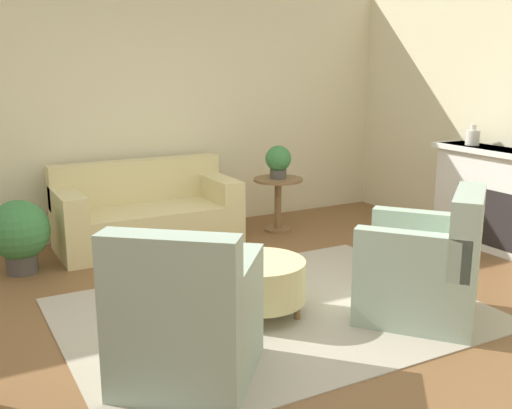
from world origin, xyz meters
name	(u,v)px	position (x,y,z in m)	size (l,w,h in m)	color
ground_plane	(273,313)	(0.00, 0.00, 0.00)	(16.00, 16.00, 0.00)	brown
wall_back	(149,110)	(0.00, 2.82, 1.40)	(9.52, 0.12, 2.80)	beige
rug	(273,312)	(0.00, 0.00, 0.01)	(3.20, 2.35, 0.01)	#B2A893
couch	(147,215)	(-0.27, 2.25, 0.33)	(1.90, 0.87, 0.89)	beige
armchair_left	(186,323)	(-0.98, -0.64, 0.39)	(1.15, 1.16, 1.01)	#9EB29E
armchair_right	(427,270)	(0.98, -0.64, 0.39)	(1.15, 1.16, 1.01)	#9EB29E
ottoman_table	(259,281)	(-0.11, 0.01, 0.29)	(0.72, 0.72, 0.44)	beige
side_table	(278,195)	(1.26, 2.05, 0.43)	(0.57, 0.57, 0.62)	olive
fireplace	(499,198)	(2.90, 0.31, 0.56)	(0.44, 1.56, 1.06)	white
vase_mantel_near	(473,137)	(2.89, 0.71, 1.15)	(0.15, 0.15, 0.22)	silver
potted_plant_on_side_table	(278,160)	(1.26, 2.05, 0.83)	(0.30, 0.30, 0.38)	#4C4742
potted_plant_floor	(19,233)	(-1.60, 1.95, 0.39)	(0.56, 0.56, 0.70)	#4C4742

